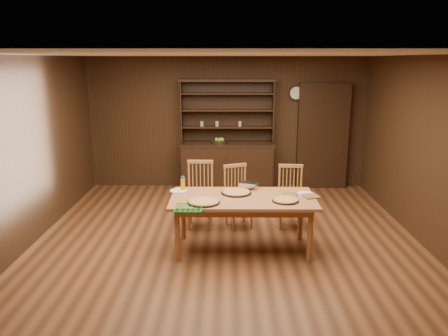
{
  "coord_description": "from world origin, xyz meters",
  "views": [
    {
      "loc": [
        -0.0,
        -5.7,
        2.53
      ],
      "look_at": [
        -0.05,
        0.4,
        1.02
      ],
      "focal_mm": 35.0,
      "sensor_mm": 36.0,
      "label": 1
    }
  ],
  "objects_px": {
    "china_hutch": "(227,160)",
    "dining_table": "(243,203)",
    "chair_center": "(237,194)",
    "chair_right": "(290,194)",
    "juice_bottle": "(183,184)",
    "chair_left": "(200,192)"
  },
  "relations": [
    {
      "from": "china_hutch",
      "to": "chair_left",
      "type": "relative_size",
      "value": 2.11
    },
    {
      "from": "chair_center",
      "to": "chair_left",
      "type": "bearing_deg",
      "value": 156.54
    },
    {
      "from": "china_hutch",
      "to": "dining_table",
      "type": "xyz_separation_m",
      "value": [
        0.21,
        -2.9,
        0.08
      ]
    },
    {
      "from": "china_hutch",
      "to": "chair_right",
      "type": "height_order",
      "value": "china_hutch"
    },
    {
      "from": "dining_table",
      "to": "chair_right",
      "type": "height_order",
      "value": "chair_right"
    },
    {
      "from": "dining_table",
      "to": "juice_bottle",
      "type": "xyz_separation_m",
      "value": [
        -0.83,
        0.3,
        0.18
      ]
    },
    {
      "from": "chair_center",
      "to": "juice_bottle",
      "type": "bearing_deg",
      "value": -165.25
    },
    {
      "from": "chair_right",
      "to": "juice_bottle",
      "type": "height_order",
      "value": "chair_right"
    },
    {
      "from": "dining_table",
      "to": "chair_center",
      "type": "relative_size",
      "value": 1.98
    },
    {
      "from": "china_hutch",
      "to": "juice_bottle",
      "type": "xyz_separation_m",
      "value": [
        -0.62,
        -2.6,
        0.25
      ]
    },
    {
      "from": "chair_center",
      "to": "dining_table",
      "type": "bearing_deg",
      "value": -109.38
    },
    {
      "from": "chair_right",
      "to": "dining_table",
      "type": "bearing_deg",
      "value": -125.64
    },
    {
      "from": "china_hutch",
      "to": "chair_left",
      "type": "bearing_deg",
      "value": -101.88
    },
    {
      "from": "chair_left",
      "to": "juice_bottle",
      "type": "distance_m",
      "value": 0.7
    },
    {
      "from": "chair_center",
      "to": "chair_right",
      "type": "distance_m",
      "value": 0.82
    },
    {
      "from": "chair_right",
      "to": "juice_bottle",
      "type": "relative_size",
      "value": 4.67
    },
    {
      "from": "juice_bottle",
      "to": "china_hutch",
      "type": "bearing_deg",
      "value": 76.57
    },
    {
      "from": "chair_right",
      "to": "chair_left",
      "type": "bearing_deg",
      "value": -175.34
    },
    {
      "from": "china_hutch",
      "to": "chair_right",
      "type": "distance_m",
      "value": 2.22
    },
    {
      "from": "china_hutch",
      "to": "chair_right",
      "type": "bearing_deg",
      "value": -63.92
    },
    {
      "from": "china_hutch",
      "to": "dining_table",
      "type": "height_order",
      "value": "china_hutch"
    },
    {
      "from": "chair_right",
      "to": "juice_bottle",
      "type": "bearing_deg",
      "value": -154.59
    }
  ]
}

